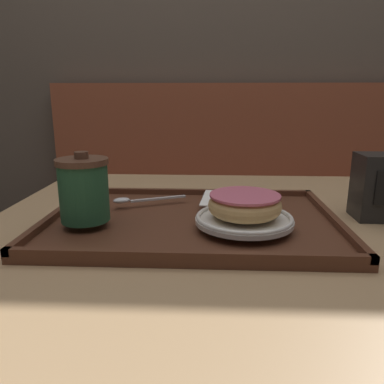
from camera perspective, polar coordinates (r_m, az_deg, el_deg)
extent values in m
cube|color=brown|center=(1.79, 3.03, 22.58)|extent=(8.00, 0.05, 2.40)
cube|color=brown|center=(1.67, 5.49, -11.19)|extent=(1.56, 0.44, 0.45)
cube|color=brown|center=(1.70, 5.64, 6.90)|extent=(1.56, 0.08, 0.55)
cube|color=tan|center=(0.72, 2.65, -6.05)|extent=(0.87, 0.90, 0.03)
cube|color=#512D1E|center=(0.70, 0.00, -4.57)|extent=(0.53, 0.37, 0.01)
cube|color=#512D1E|center=(0.53, -0.96, -9.65)|extent=(0.53, 0.01, 0.01)
cube|color=#512D1E|center=(0.87, 0.58, 0.02)|extent=(0.53, 0.01, 0.01)
cube|color=#512D1E|center=(0.76, -19.95, -3.13)|extent=(0.01, 0.37, 0.01)
cube|color=#512D1E|center=(0.74, 20.60, -3.72)|extent=(0.01, 0.37, 0.01)
cube|color=white|center=(0.79, 6.91, -1.03)|extent=(0.16, 0.14, 0.00)
cylinder|color=#235638|center=(0.67, -16.13, -0.11)|extent=(0.08, 0.08, 0.10)
cylinder|color=brown|center=(0.66, -16.47, 4.48)|extent=(0.09, 0.09, 0.01)
cylinder|color=brown|center=(0.66, -16.53, 5.41)|extent=(0.02, 0.02, 0.01)
cylinder|color=white|center=(0.65, 7.93, -4.32)|extent=(0.17, 0.17, 0.01)
torus|color=white|center=(0.65, 7.95, -3.82)|extent=(0.17, 0.17, 0.01)
torus|color=#DBB270|center=(0.64, 8.01, -2.06)|extent=(0.12, 0.12, 0.03)
cylinder|color=#DB6684|center=(0.64, 8.07, -0.53)|extent=(0.12, 0.12, 0.00)
ellipsoid|color=silver|center=(0.77, -10.67, -1.27)|extent=(0.04, 0.03, 0.01)
cube|color=silver|center=(0.79, -5.15, -1.01)|extent=(0.11, 0.05, 0.00)
cube|color=black|center=(0.82, 27.03, 0.71)|extent=(0.10, 0.07, 0.13)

